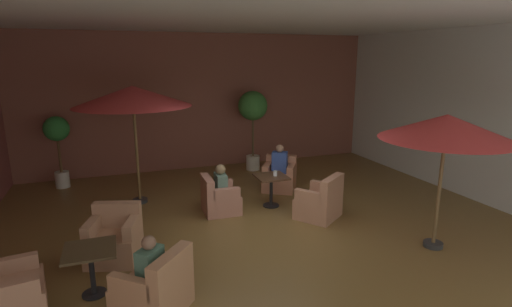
{
  "coord_description": "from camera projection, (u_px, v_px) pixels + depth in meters",
  "views": [
    {
      "loc": [
        -2.54,
        -6.4,
        3.14
      ],
      "look_at": [
        0.0,
        0.48,
        1.35
      ],
      "focal_mm": 27.87,
      "sensor_mm": 36.0,
      "label": 1
    }
  ],
  "objects": [
    {
      "name": "cafe_table_front_right",
      "position": [
        91.0,
        259.0,
        5.27
      ],
      "size": [
        0.67,
        0.67,
        0.68
      ],
      "color": "black",
      "rests_on": "ground_plane"
    },
    {
      "name": "ceiling_slab",
      "position": [
        266.0,
        14.0,
        6.52
      ],
      "size": [
        10.15,
        9.55,
        0.06
      ],
      "primitive_type": "cube",
      "color": "silver",
      "rests_on": "wall_back_brick"
    },
    {
      "name": "patron_blue_shirt",
      "position": [
        280.0,
        160.0,
        9.47
      ],
      "size": [
        0.42,
        0.38,
        0.69
      ],
      "color": "#324C96",
      "rests_on": "ground_plane"
    },
    {
      "name": "patron_with_friend",
      "position": [
        221.0,
        181.0,
        8.1
      ],
      "size": [
        0.22,
        0.4,
        0.62
      ],
      "color": "#537060",
      "rests_on": "ground_plane"
    },
    {
      "name": "patio_umbrella_center_beige",
      "position": [
        446.0,
        128.0,
        6.27
      ],
      "size": [
        2.09,
        2.09,
        2.26
      ],
      "color": "#2D2D2D",
      "rests_on": "ground_plane"
    },
    {
      "name": "potted_tree_mid_left",
      "position": [
        57.0,
        138.0,
        9.53
      ],
      "size": [
        0.6,
        0.6,
        1.77
      ],
      "color": "beige",
      "rests_on": "ground_plane"
    },
    {
      "name": "armchair_front_left_east",
      "position": [
        320.0,
        203.0,
        7.9
      ],
      "size": [
        1.07,
        1.06,
        0.89
      ],
      "color": "tan",
      "rests_on": "ground_plane"
    },
    {
      "name": "armchair_front_left_south",
      "position": [
        280.0,
        177.0,
        9.61
      ],
      "size": [
        1.02,
        1.02,
        0.8
      ],
      "color": "#BE7858",
      "rests_on": "ground_plane"
    },
    {
      "name": "patron_by_window",
      "position": [
        150.0,
        262.0,
        4.89
      ],
      "size": [
        0.38,
        0.39,
        0.62
      ],
      "color": "#4B745E",
      "rests_on": "ground_plane"
    },
    {
      "name": "cafe_table_front_left",
      "position": [
        271.0,
        183.0,
        8.48
      ],
      "size": [
        0.65,
        0.65,
        0.68
      ],
      "color": "black",
      "rests_on": "ground_plane"
    },
    {
      "name": "armchair_front_right_south",
      "position": [
        5.0,
        295.0,
        4.84
      ],
      "size": [
        0.91,
        0.94,
        0.86
      ],
      "color": "tan",
      "rests_on": "ground_plane"
    },
    {
      "name": "armchair_front_right_east",
      "position": [
        114.0,
        240.0,
        6.28
      ],
      "size": [
        0.94,
        0.94,
        0.86
      ],
      "color": "tan",
      "rests_on": "ground_plane"
    },
    {
      "name": "iced_drink_cup",
      "position": [
        275.0,
        173.0,
        8.43
      ],
      "size": [
        0.08,
        0.08,
        0.11
      ],
      "primitive_type": "cylinder",
      "color": "white",
      "rests_on": "cafe_table_front_left"
    },
    {
      "name": "patio_umbrella_tall_red",
      "position": [
        133.0,
        97.0,
        8.26
      ],
      "size": [
        2.44,
        2.44,
        2.56
      ],
      "color": "#2D2D2D",
      "rests_on": "ground_plane"
    },
    {
      "name": "wall_back_brick",
      "position": [
        204.0,
        102.0,
        11.3
      ],
      "size": [
        10.15,
        0.08,
        3.79
      ],
      "primitive_type": "cube",
      "color": "brown",
      "rests_on": "ground_plane"
    },
    {
      "name": "ground_plane",
      "position": [
        265.0,
        230.0,
        7.43
      ],
      "size": [
        10.15,
        9.55,
        0.02
      ],
      "primitive_type": "cube",
      "color": "brown"
    },
    {
      "name": "armchair_front_left_north",
      "position": [
        219.0,
        199.0,
        8.18
      ],
      "size": [
        0.74,
        0.74,
        0.78
      ],
      "color": "#B37661",
      "rests_on": "ground_plane"
    },
    {
      "name": "armchair_front_right_north",
      "position": [
        155.0,
        290.0,
        4.96
      ],
      "size": [
        1.09,
        1.09,
        0.84
      ],
      "color": "tan",
      "rests_on": "ground_plane"
    },
    {
      "name": "wall_right_plain",
      "position": [
        479.0,
        115.0,
        8.67
      ],
      "size": [
        0.08,
        9.55,
        3.79
      ],
      "primitive_type": "cube",
      "color": "silver",
      "rests_on": "ground_plane"
    },
    {
      "name": "potted_tree_left_corner",
      "position": [
        253.0,
        112.0,
        10.98
      ],
      "size": [
        0.81,
        0.81,
        2.24
      ],
      "color": "beige",
      "rests_on": "ground_plane"
    }
  ]
}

